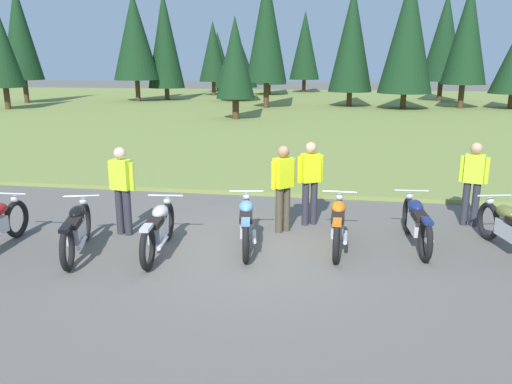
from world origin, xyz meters
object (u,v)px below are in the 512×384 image
(motorcycle_orange, at_px, (338,223))
(motorcycle_navy, at_px, (417,222))
(motorcycle_silver, at_px, (159,229))
(motorcycle_olive, at_px, (510,229))
(rider_with_back_turned, at_px, (122,186))
(rider_checking_bike, at_px, (310,178))
(motorcycle_black, at_px, (77,229))
(motorcycle_sky_blue, at_px, (246,223))
(rider_near_row_end, at_px, (473,179))
(rider_in_hivis_vest, at_px, (283,184))

(motorcycle_orange, relative_size, motorcycle_navy, 1.00)
(motorcycle_silver, distance_m, motorcycle_olive, 5.96)
(rider_with_back_turned, distance_m, rider_checking_bike, 3.61)
(motorcycle_black, height_order, rider_with_back_turned, rider_with_back_turned)
(rider_with_back_turned, bearing_deg, motorcycle_black, -109.52)
(motorcycle_sky_blue, distance_m, motorcycle_navy, 3.00)
(motorcycle_sky_blue, bearing_deg, rider_with_back_turned, 173.27)
(rider_near_row_end, height_order, rider_checking_bike, same)
(motorcycle_sky_blue, height_order, motorcycle_olive, same)
(rider_with_back_turned, distance_m, rider_near_row_end, 6.76)
(motorcycle_olive, bearing_deg, rider_in_hivis_vest, 172.74)
(rider_in_hivis_vest, xyz_separation_m, rider_checking_bike, (0.48, 0.53, 0.00))
(motorcycle_navy, bearing_deg, motorcycle_black, -167.09)
(rider_in_hivis_vest, bearing_deg, motorcycle_olive, -7.26)
(motorcycle_olive, bearing_deg, motorcycle_black, -170.57)
(motorcycle_navy, xyz_separation_m, rider_in_hivis_vest, (-2.41, 0.39, 0.51))
(motorcycle_sky_blue, xyz_separation_m, rider_near_row_end, (4.17, 1.89, 0.51))
(motorcycle_olive, distance_m, rider_checking_bike, 3.63)
(rider_checking_bike, bearing_deg, motorcycle_sky_blue, -125.31)
(rider_checking_bike, bearing_deg, motorcycle_orange, -64.98)
(motorcycle_navy, relative_size, rider_in_hivis_vest, 1.26)
(motorcycle_navy, distance_m, motorcycle_olive, 1.52)
(rider_in_hivis_vest, distance_m, rider_near_row_end, 3.76)
(rider_near_row_end, xyz_separation_m, rider_checking_bike, (-3.15, -0.45, 0.00))
(motorcycle_black, relative_size, motorcycle_sky_blue, 0.98)
(motorcycle_navy, bearing_deg, motorcycle_silver, -166.34)
(motorcycle_black, relative_size, rider_with_back_turned, 1.22)
(motorcycle_black, relative_size, rider_in_hivis_vest, 1.22)
(motorcycle_black, distance_m, motorcycle_orange, 4.48)
(motorcycle_orange, xyz_separation_m, rider_checking_bike, (-0.57, 1.21, 0.51))
(motorcycle_olive, height_order, rider_near_row_end, rider_near_row_end)
(motorcycle_sky_blue, relative_size, motorcycle_navy, 0.99)
(motorcycle_navy, relative_size, rider_checking_bike, 1.26)
(motorcycle_olive, bearing_deg, motorcycle_sky_blue, -174.66)
(rider_in_hivis_vest, distance_m, rider_checking_bike, 0.71)
(rider_with_back_turned, height_order, rider_near_row_end, same)
(motorcycle_silver, distance_m, rider_checking_bike, 3.18)
(motorcycle_sky_blue, height_order, rider_with_back_turned, rider_with_back_turned)
(motorcycle_black, xyz_separation_m, rider_with_back_turned, (0.38, 1.07, 0.51))
(motorcycle_navy, xyz_separation_m, rider_checking_bike, (-1.93, 0.92, 0.51))
(rider_in_hivis_vest, xyz_separation_m, rider_near_row_end, (3.63, 0.97, 0.00))
(motorcycle_orange, distance_m, rider_near_row_end, 3.11)
(motorcycle_orange, height_order, rider_in_hivis_vest, rider_in_hivis_vest)
(rider_near_row_end, bearing_deg, motorcycle_black, -158.94)
(motorcycle_black, xyz_separation_m, motorcycle_sky_blue, (2.78, 0.79, 0.00))
(motorcycle_silver, xyz_separation_m, motorcycle_navy, (4.37, 1.06, 0.00))
(motorcycle_sky_blue, relative_size, rider_with_back_turned, 1.25)
(motorcycle_sky_blue, relative_size, rider_in_hivis_vest, 1.25)
(rider_checking_bike, bearing_deg, motorcycle_silver, -140.95)
(motorcycle_orange, xyz_separation_m, motorcycle_olive, (2.88, 0.19, 0.00))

